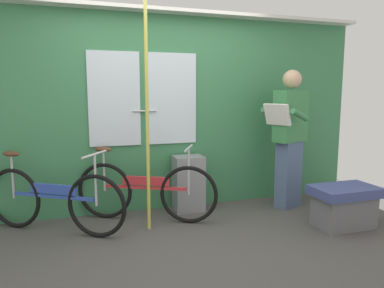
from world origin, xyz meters
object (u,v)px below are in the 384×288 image
at_px(bicycle_leaning_behind, 145,190).
at_px(handrail_pole, 147,119).
at_px(trash_bin_by_wall, 188,183).
at_px(bench_seat_corner, 344,205).
at_px(bicycle_near_door, 53,200).
at_px(passenger_reading_newspaper, 289,136).

distance_m(bicycle_leaning_behind, handrail_pole, 0.87).
bearing_deg(bicycle_leaning_behind, handrail_pole, -65.20).
height_order(trash_bin_by_wall, bench_seat_corner, trash_bin_by_wall).
xyz_separation_m(bicycle_near_door, handrail_pole, (0.96, -0.21, 0.83)).
bearing_deg(bench_seat_corner, trash_bin_by_wall, 143.74).
height_order(bicycle_leaning_behind, bench_seat_corner, bicycle_leaning_behind).
height_order(bicycle_leaning_behind, trash_bin_by_wall, bicycle_leaning_behind).
height_order(passenger_reading_newspaper, handrail_pole, handrail_pole).
relative_size(passenger_reading_newspaper, bench_seat_corner, 2.47).
relative_size(passenger_reading_newspaper, handrail_pole, 0.73).
relative_size(bicycle_near_door, bench_seat_corner, 2.00).
height_order(bicycle_near_door, bench_seat_corner, bicycle_near_door).
bearing_deg(bench_seat_corner, bicycle_near_door, 164.87).
bearing_deg(handrail_pole, bicycle_leaning_behind, 87.55).
bearing_deg(bicycle_leaning_behind, bench_seat_corner, 4.16).
xyz_separation_m(trash_bin_by_wall, handrail_pole, (-0.59, -0.46, 0.85)).
bearing_deg(passenger_reading_newspaper, bench_seat_corner, 81.37).
bearing_deg(trash_bin_by_wall, bench_seat_corner, -36.26).
height_order(bicycle_near_door, trash_bin_by_wall, bicycle_near_door).
xyz_separation_m(bicycle_near_door, bench_seat_corner, (2.99, -0.81, -0.11)).
height_order(passenger_reading_newspaper, trash_bin_by_wall, passenger_reading_newspaper).
relative_size(passenger_reading_newspaper, trash_bin_by_wall, 2.53).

